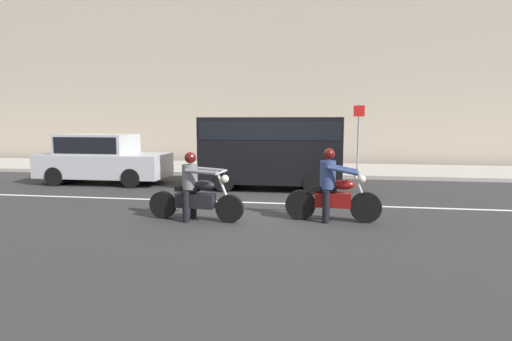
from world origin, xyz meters
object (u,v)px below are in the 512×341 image
(parked_van_black, at_px, (272,148))
(street_sign_post, at_px, (358,131))
(motorcycle_with_rider_denim_blue, at_px, (332,192))
(parked_sedan_silver, at_px, (102,158))
(motorcycle_with_rider_gray, at_px, (195,192))
(pedestrian_bystander, at_px, (298,144))

(parked_van_black, bearing_deg, street_sign_post, 52.30)
(motorcycle_with_rider_denim_blue, xyz_separation_m, street_sign_post, (1.28, 8.10, 1.10))
(parked_sedan_silver, bearing_deg, motorcycle_with_rider_denim_blue, -28.76)
(parked_van_black, distance_m, parked_sedan_silver, 6.03)
(motorcycle_with_rider_gray, distance_m, pedestrian_bystander, 10.07)
(parked_van_black, relative_size, parked_sedan_silver, 1.00)
(pedestrian_bystander, bearing_deg, motorcycle_with_rider_denim_blue, -82.49)
(parked_sedan_silver, distance_m, street_sign_post, 9.90)
(motorcycle_with_rider_gray, xyz_separation_m, street_sign_post, (4.27, 8.50, 1.13))
(pedestrian_bystander, bearing_deg, parked_van_black, -95.87)
(motorcycle_with_rider_denim_blue, distance_m, pedestrian_bystander, 9.60)
(motorcycle_with_rider_denim_blue, bearing_deg, parked_van_black, 113.78)
(parked_van_black, distance_m, street_sign_post, 5.06)
(motorcycle_with_rider_gray, height_order, street_sign_post, street_sign_post)
(parked_sedan_silver, bearing_deg, motorcycle_with_rider_gray, -44.16)
(motorcycle_with_rider_denim_blue, xyz_separation_m, parked_van_black, (-1.81, 4.11, 0.67))
(parked_van_black, xyz_separation_m, pedestrian_bystander, (0.56, 5.41, -0.21))
(motorcycle_with_rider_denim_blue, height_order, street_sign_post, street_sign_post)
(parked_sedan_silver, distance_m, pedestrian_bystander, 8.39)
(motorcycle_with_rider_gray, bearing_deg, parked_sedan_silver, 135.84)
(motorcycle_with_rider_denim_blue, relative_size, parked_sedan_silver, 0.47)
(motorcycle_with_rider_denim_blue, distance_m, parked_van_black, 4.54)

